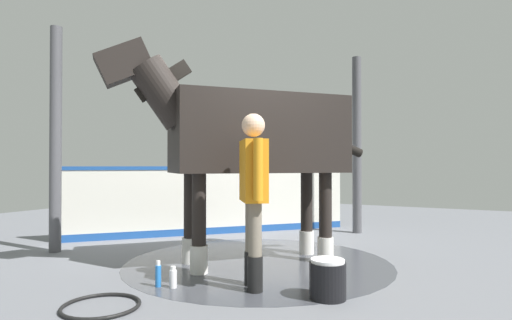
% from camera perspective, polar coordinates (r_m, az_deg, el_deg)
% --- Properties ---
extents(ground_plane, '(16.00, 16.00, 0.02)m').
position_cam_1_polar(ground_plane, '(5.58, -0.56, -13.33)').
color(ground_plane, slate).
extents(wet_patch, '(3.28, 3.28, 0.00)m').
position_cam_1_polar(wet_patch, '(5.33, 0.29, -13.82)').
color(wet_patch, '#42444C').
rests_on(wet_patch, ground).
extents(barrier_wall, '(3.81, 3.45, 1.19)m').
position_cam_1_polar(barrier_wall, '(7.42, -5.80, -5.79)').
color(barrier_wall, silver).
rests_on(barrier_wall, ground).
extents(roof_post_near, '(0.16, 0.16, 3.15)m').
position_cam_1_polar(roof_post_near, '(6.48, -25.68, 2.61)').
color(roof_post_near, '#4C4C51').
rests_on(roof_post_near, ground).
extents(roof_post_far, '(0.16, 0.16, 3.15)m').
position_cam_1_polar(roof_post_far, '(7.70, 13.61, 2.04)').
color(roof_post_far, '#4C4C51').
rests_on(roof_post_far, ground).
extents(horse, '(2.68, 2.45, 2.63)m').
position_cam_1_polar(horse, '(5.16, -0.84, 3.12)').
color(horse, black).
rests_on(horse, ground).
extents(handler, '(0.57, 0.48, 1.72)m').
position_cam_1_polar(handler, '(4.11, -0.37, -3.67)').
color(handler, black).
rests_on(handler, ground).
extents(wash_bucket, '(0.33, 0.33, 0.36)m').
position_cam_1_polar(wash_bucket, '(3.98, 9.76, -15.73)').
color(wash_bucket, black).
rests_on(wash_bucket, ground).
extents(bottle_shampoo, '(0.07, 0.07, 0.21)m').
position_cam_1_polar(bottle_shampoo, '(4.35, -11.25, -15.53)').
color(bottle_shampoo, white).
rests_on(bottle_shampoo, ground).
extents(bottle_spray, '(0.06, 0.06, 0.26)m').
position_cam_1_polar(bottle_spray, '(4.41, -13.21, -15.02)').
color(bottle_spray, blue).
rests_on(bottle_spray, ground).
extents(hose_coil, '(0.66, 0.66, 0.03)m').
position_cam_1_polar(hose_coil, '(3.97, -20.41, -18.15)').
color(hose_coil, black).
rests_on(hose_coil, ground).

